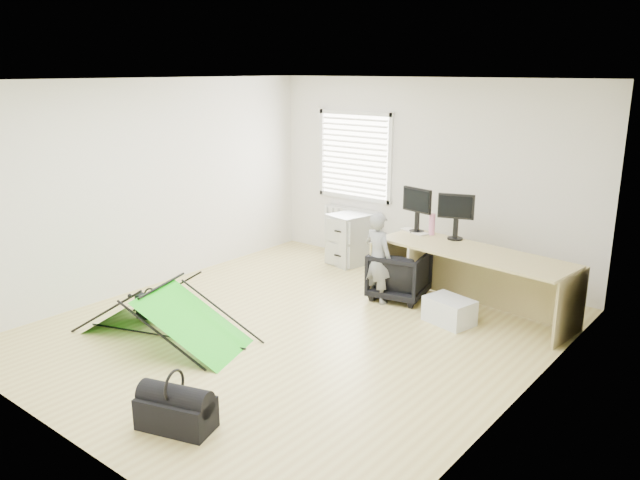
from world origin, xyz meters
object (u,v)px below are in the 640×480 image
Objects in this scene: office_chair at (399,274)px; laptop_bag at (152,308)px; filing_cabinet at (352,239)px; storage_crate at (449,311)px; desk at (471,283)px; thermos at (432,224)px; monitor_right at (456,223)px; monitor_left at (417,216)px; duffel_bag at (176,413)px; kite at (164,312)px; person at (378,258)px.

office_chair reaches higher than laptop_bag.
filing_cabinet reaches higher than storage_crate.
thermos is at bearing 162.23° from desk.
storage_crate is (0.88, -0.33, -0.16)m from office_chair.
monitor_right is (-0.39, 0.32, 0.60)m from desk.
monitor_left is (1.35, -0.46, 0.62)m from filing_cabinet.
monitor_right is 4.14m from duffel_bag.
filing_cabinet is at bearing -43.26° from office_chair.
kite is at bearing -123.73° from desk.
storage_crate is 1.36× the size of laptop_bag.
monitor_left is at bearing 167.82° from desk.
desk is 3.08× the size of filing_cabinet.
filing_cabinet is at bearing 164.07° from thermos.
laptop_bag is at bearing 137.79° from kite.
kite is 4.99× the size of laptop_bag.
desk is at bearing -7.18° from monitor_left.
filing_cabinet reaches higher than laptop_bag.
desk is at bearing 79.66° from storage_crate.
monitor_right is at bearing 11.78° from monitor_left.
duffel_bag is at bearing -48.46° from laptop_bag.
desk is 1.16m from monitor_left.
filing_cabinet is 1.43× the size of storage_crate.
monitor_right reaches higher than storage_crate.
monitor_left is at bearing 46.67° from kite.
storage_crate is at bearing -93.63° from desk.
monitor_left is 1.63× the size of thermos.
thermos reaches higher than filing_cabinet.
kite is at bearing -76.74° from filing_cabinet.
storage_crate is (2.22, -1.15, -0.23)m from filing_cabinet.
thermos is at bearing -132.88° from office_chair.
person is 2.96× the size of laptop_bag.
monitor_left is 0.65× the size of office_chair.
monitor_left reaches higher than laptop_bag.
monitor_left reaches higher than kite.
kite is (0.02, -3.44, -0.08)m from filing_cabinet.
duffel_bag is at bearing -75.86° from monitor_left.
thermos is 3.42m from kite.
thermos reaches higher than laptop_bag.
person is (-0.14, -0.28, 0.26)m from office_chair.
person is at bearing 34.66° from laptop_bag.
monitor_left is at bearing -91.29° from person.
thermos is 4.12m from duffel_bag.
monitor_left is 3.43m from laptop_bag.
monitor_right reaches higher than duffel_bag.
thermos reaches higher than office_chair.
monitor_right reaches higher than person.
monitor_right is at bearing -0.54° from filing_cabinet.
filing_cabinet is 3.26m from laptop_bag.
person is at bearing 43.98° from kite.
monitor_right is at bearing 32.56° from laptop_bag.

